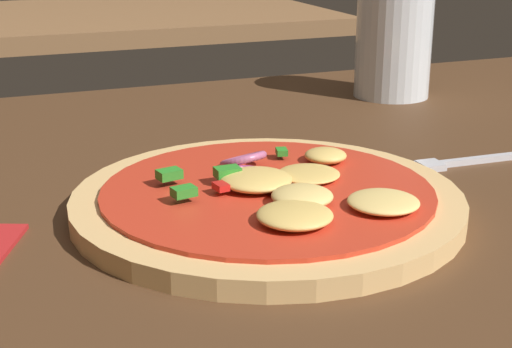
# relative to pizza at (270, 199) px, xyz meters

# --- Properties ---
(dining_table) EXTENTS (1.29, 0.83, 0.03)m
(dining_table) POSITION_rel_pizza_xyz_m (-0.04, 0.00, -0.03)
(dining_table) COLOR #4C301C
(dining_table) RESTS_ON ground
(pizza) EXTENTS (0.26, 0.26, 0.03)m
(pizza) POSITION_rel_pizza_xyz_m (0.00, 0.00, 0.00)
(pizza) COLOR tan
(pizza) RESTS_ON dining_table
(fork) EXTENTS (0.18, 0.02, 0.01)m
(fork) POSITION_rel_pizza_xyz_m (0.19, 0.04, -0.01)
(fork) COLOR silver
(fork) RESTS_ON dining_table
(beer_glass) EXTENTS (0.08, 0.08, 0.12)m
(beer_glass) POSITION_rel_pizza_xyz_m (0.26, 0.27, 0.04)
(beer_glass) COLOR silver
(beer_glass) RESTS_ON dining_table
(background_table) EXTENTS (0.82, 0.57, 0.03)m
(background_table) POSITION_rel_pizza_xyz_m (0.14, 1.15, -0.03)
(background_table) COLOR brown
(background_table) RESTS_ON ground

